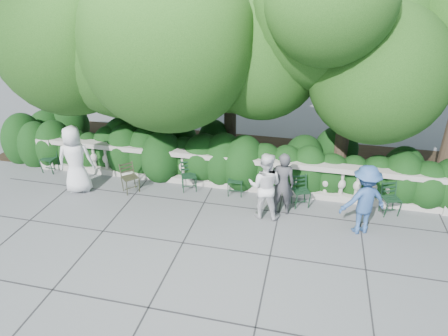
% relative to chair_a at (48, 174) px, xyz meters
% --- Properties ---
extents(ground, '(90.00, 90.00, 0.00)m').
position_rel_chair_a_xyz_m(ground, '(5.60, -1.35, 0.00)').
color(ground, '#515359').
rests_on(ground, ground).
extents(balustrade, '(12.00, 0.44, 1.00)m').
position_rel_chair_a_xyz_m(balustrade, '(5.60, 0.45, 0.49)').
color(balustrade, '#9E998E').
rests_on(balustrade, ground).
extents(shrub_hedge, '(15.00, 2.60, 1.70)m').
position_rel_chair_a_xyz_m(shrub_hedge, '(5.60, 1.65, 0.00)').
color(shrub_hedge, black).
rests_on(shrub_hedge, ground).
extents(tree_canopy, '(15.04, 6.52, 6.78)m').
position_rel_chair_a_xyz_m(tree_canopy, '(6.29, 1.85, 3.96)').
color(tree_canopy, '#3F3023').
rests_on(tree_canopy, ground).
extents(chair_a, '(0.45, 0.49, 0.84)m').
position_rel_chair_a_xyz_m(chair_a, '(0.00, 0.00, 0.00)').
color(chair_a, black).
rests_on(chair_a, ground).
extents(chair_b, '(0.60, 0.62, 0.84)m').
position_rel_chair_a_xyz_m(chair_b, '(4.56, -0.10, 0.00)').
color(chair_b, black).
rests_on(chair_b, ground).
extents(chair_c, '(0.47, 0.51, 0.84)m').
position_rel_chair_a_xyz_m(chair_c, '(5.83, -0.06, 0.00)').
color(chair_c, black).
rests_on(chair_c, ground).
extents(chair_d, '(0.60, 0.62, 0.84)m').
position_rel_chair_a_xyz_m(chair_d, '(7.66, -0.24, 0.00)').
color(chair_d, black).
rests_on(chair_d, ground).
extents(chair_e, '(0.57, 0.60, 0.84)m').
position_rel_chair_a_xyz_m(chair_e, '(9.87, -0.13, 0.00)').
color(chair_e, black).
rests_on(chair_e, ground).
extents(chair_weathered, '(0.65, 0.65, 0.84)m').
position_rel_chair_a_xyz_m(chair_weathered, '(3.05, -0.53, 0.00)').
color(chair_weathered, black).
rests_on(chair_weathered, ground).
extents(person_businessman, '(1.08, 0.88, 1.92)m').
position_rel_chair_a_xyz_m(person_businessman, '(1.52, -0.69, 0.96)').
color(person_businessman, silver).
rests_on(person_businessman, ground).
extents(person_woman_grey, '(0.64, 0.45, 1.66)m').
position_rel_chair_a_xyz_m(person_woman_grey, '(7.13, -0.54, 0.83)').
color(person_woman_grey, '#3A3A3F').
rests_on(person_woman_grey, ground).
extents(person_casual_man, '(0.85, 0.67, 1.72)m').
position_rel_chair_a_xyz_m(person_casual_man, '(6.73, -0.80, 0.86)').
color(person_casual_man, silver).
rests_on(person_casual_man, ground).
extents(person_older_blue, '(1.27, 1.04, 1.72)m').
position_rel_chair_a_xyz_m(person_older_blue, '(9.04, -0.93, 0.86)').
color(person_older_blue, '#2D4E87').
rests_on(person_older_blue, ground).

